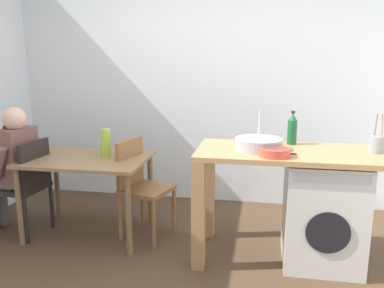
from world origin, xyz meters
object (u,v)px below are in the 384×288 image
Objects in this scene: chair_person_seat at (27,182)px; mixing_bowl at (275,152)px; utensil_crock at (377,144)px; dining_table at (87,168)px; seated_person at (11,164)px; bottle_tall_green at (292,129)px; vase at (106,142)px; washing_machine at (323,212)px; chair_opposite at (140,182)px.

chair_person_seat is 3.86× the size of mixing_bowl.
mixing_bowl is 0.81m from utensil_crock.
seated_person is (-0.71, -0.09, 0.03)m from dining_table.
bottle_tall_green is 1.21× the size of mixing_bowl.
vase is at bearing -69.39° from seated_person.
seated_person is at bearing 179.68° from utensil_crock.
dining_table is 2.09m from washing_machine.
chair_person_seat reaches higher than dining_table.
bottle_tall_green is (1.81, 0.09, 0.40)m from dining_table.
chair_opposite is 1.05× the size of washing_machine.
chair_person_seat is 2.27m from mixing_bowl.
vase is (-1.92, 0.26, 0.44)m from washing_machine.
vase is at bearing 179.49° from bottle_tall_green.
vase is (-1.66, 0.01, -0.18)m from bottle_tall_green.
chair_opposite is 1.44m from bottle_tall_green.
utensil_crock is at bearing -5.12° from vase.
chair_person_seat is 3.00× the size of utensil_crock.
washing_machine is 0.69m from mixing_bowl.
bottle_tall_green reaches higher than chair_person_seat.
chair_person_seat is 3.02m from utensil_crock.
dining_table is at bearing -146.31° from vase.
utensil_crock reaches higher than chair_person_seat.
utensil_crock is (3.14, -0.02, 0.32)m from seated_person.
mixing_bowl reaches higher than washing_machine.
chair_person_seat is 1.05× the size of washing_machine.
chair_person_seat is 0.23m from seated_person.
washing_machine is at bearing -83.20° from seated_person.
washing_machine is 3.04× the size of bottle_tall_green.
seated_person reaches higher than mixing_bowl.
chair_person_seat is 2.43m from bottle_tall_green.
seated_person is at bearing 173.57° from mixing_bowl.
chair_opposite is 3.86× the size of mixing_bowl.
vase reaches higher than washing_machine.
dining_table is 1.22× the size of chair_opposite.
mixing_bowl is at bearing -16.71° from vase.
vase is at bearing 174.88° from utensil_crock.
washing_machine is at bearing -82.78° from chair_person_seat.
mixing_bowl reaches higher than chair_person_seat.
chair_opposite is at bearing 174.86° from utensil_crock.
chair_opposite is (1.03, 0.18, 0.00)m from chair_person_seat.
chair_opposite is (0.48, 0.07, -0.14)m from dining_table.
seated_person is (-1.18, -0.16, 0.16)m from chair_opposite.
dining_table is at bearing -74.68° from seated_person.
washing_machine is at bearing 98.41° from chair_opposite.
bottle_tall_green is at bearing -0.51° from vase.
mixing_bowl is 1.58m from vase.
utensil_crock is at bearing 17.94° from mixing_bowl.
chair_opposite is 3.56× the size of vase.
vase is at bearing 163.29° from mixing_bowl.
vase reaches higher than dining_table.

